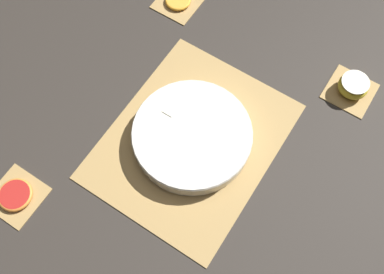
{
  "coord_description": "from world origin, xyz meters",
  "views": [
    {
      "loc": [
        0.38,
        0.25,
        1.04
      ],
      "look_at": [
        0.0,
        0.0,
        0.03
      ],
      "focal_mm": 42.0,
      "sensor_mm": 36.0,
      "label": 1
    }
  ],
  "objects_px": {
    "apple_half": "(353,86)",
    "orange_slice_whole": "(178,0)",
    "fruit_salad_bowl": "(192,135)",
    "grapefruit_slice": "(15,195)"
  },
  "relations": [
    {
      "from": "apple_half",
      "to": "orange_slice_whole",
      "type": "xyz_separation_m",
      "value": [
        0.0,
        -0.55,
        -0.02
      ]
    },
    {
      "from": "orange_slice_whole",
      "to": "grapefruit_slice",
      "type": "distance_m",
      "value": 0.7
    },
    {
      "from": "apple_half",
      "to": "orange_slice_whole",
      "type": "relative_size",
      "value": 1.05
    },
    {
      "from": "orange_slice_whole",
      "to": "fruit_salad_bowl",
      "type": "bearing_deg",
      "value": 38.19
    },
    {
      "from": "fruit_salad_bowl",
      "to": "orange_slice_whole",
      "type": "xyz_separation_m",
      "value": [
        -0.35,
        -0.27,
        -0.02
      ]
    },
    {
      "from": "orange_slice_whole",
      "to": "grapefruit_slice",
      "type": "height_order",
      "value": "grapefruit_slice"
    },
    {
      "from": "apple_half",
      "to": "grapefruit_slice",
      "type": "relative_size",
      "value": 0.95
    },
    {
      "from": "fruit_salad_bowl",
      "to": "grapefruit_slice",
      "type": "height_order",
      "value": "fruit_salad_bowl"
    },
    {
      "from": "apple_half",
      "to": "grapefruit_slice",
      "type": "height_order",
      "value": "apple_half"
    },
    {
      "from": "fruit_salad_bowl",
      "to": "apple_half",
      "type": "bearing_deg",
      "value": 141.79
    }
  ]
}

